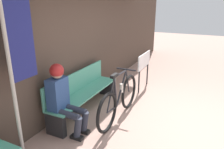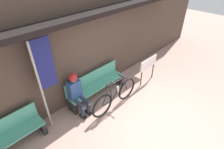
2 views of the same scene
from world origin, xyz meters
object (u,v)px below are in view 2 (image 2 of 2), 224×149
Objects in this scene: bicycle at (115,96)px; person_seated at (76,91)px; park_bench_near at (96,85)px; signboard at (148,65)px; park_bench_far at (1,141)px; banner_pole at (44,74)px.

person_seated reaches higher than bicycle.
bicycle is 1.42× the size of person_seated.
signboard is (1.71, -0.71, 0.28)m from park_bench_near.
park_bench_far is at bearing 164.44° from bicycle.
person_seated is (-0.77, -0.12, 0.29)m from park_bench_near.
banner_pole reaches higher than park_bench_near.
person_seated is at bearing -3.35° from park_bench_far.
signboard is at bearing -13.48° from person_seated.
park_bench_near is 1.86m from banner_pole.
bicycle is at bearing -177.90° from signboard.
bicycle reaches higher than park_bench_near.
park_bench_near is 1.15× the size of bicycle.
park_bench_near is at bearing 93.80° from bicycle.
park_bench_near is 1.63× the size of person_seated.
park_bench_near is at bearing 0.04° from park_bench_far.
park_bench_near is 1.09× the size of park_bench_far.
banner_pole is at bearing -178.61° from park_bench_near.
banner_pole reaches higher than person_seated.
bicycle is 0.73× the size of banner_pole.
bicycle is at bearing -15.56° from park_bench_far.
banner_pole is 3.36m from signboard.
person_seated is 2.55m from signboard.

